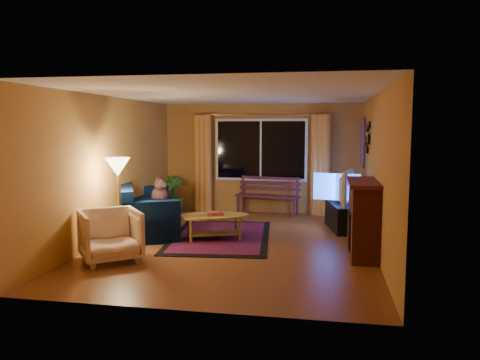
% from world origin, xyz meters
% --- Properties ---
extents(floor, '(4.50, 6.00, 0.02)m').
position_xyz_m(floor, '(0.00, 0.00, -0.01)').
color(floor, brown).
rests_on(floor, ground).
extents(ceiling, '(4.50, 6.00, 0.02)m').
position_xyz_m(ceiling, '(0.00, 0.00, 2.51)').
color(ceiling, white).
rests_on(ceiling, ground).
extents(wall_back, '(4.50, 0.02, 2.50)m').
position_xyz_m(wall_back, '(0.00, 3.01, 1.25)').
color(wall_back, '#C08239').
rests_on(wall_back, ground).
extents(wall_left, '(0.02, 6.00, 2.50)m').
position_xyz_m(wall_left, '(-2.26, 0.00, 1.25)').
color(wall_left, '#C08239').
rests_on(wall_left, ground).
extents(wall_right, '(0.02, 6.00, 2.50)m').
position_xyz_m(wall_right, '(2.26, 0.00, 1.25)').
color(wall_right, '#C08239').
rests_on(wall_right, ground).
extents(window, '(2.00, 0.02, 1.30)m').
position_xyz_m(window, '(0.00, 2.94, 1.45)').
color(window, black).
rests_on(window, wall_back).
extents(curtain_rod, '(3.20, 0.03, 0.03)m').
position_xyz_m(curtain_rod, '(0.00, 2.90, 2.25)').
color(curtain_rod, '#BF8C3F').
rests_on(curtain_rod, wall_back).
extents(curtain_left, '(0.36, 0.36, 2.24)m').
position_xyz_m(curtain_left, '(-1.35, 2.88, 1.12)').
color(curtain_left, orange).
rests_on(curtain_left, ground).
extents(curtain_right, '(0.36, 0.36, 2.24)m').
position_xyz_m(curtain_right, '(1.35, 2.88, 1.12)').
color(curtain_right, orange).
rests_on(curtain_right, ground).
extents(bench, '(1.48, 0.68, 0.43)m').
position_xyz_m(bench, '(0.19, 2.67, 0.21)').
color(bench, '#451827').
rests_on(bench, ground).
extents(potted_plant, '(0.53, 0.53, 0.86)m').
position_xyz_m(potted_plant, '(-1.98, 2.54, 0.43)').
color(potted_plant, '#235B1E').
rests_on(potted_plant, ground).
extents(sofa, '(1.82, 2.45, 0.91)m').
position_xyz_m(sofa, '(-1.84, 0.63, 0.46)').
color(sofa, '#041332').
rests_on(sofa, ground).
extents(dog, '(0.36, 0.45, 0.44)m').
position_xyz_m(dog, '(-1.79, 1.14, 0.67)').
color(dog, brown).
rests_on(dog, sofa).
extents(armchair, '(1.11, 1.11, 0.84)m').
position_xyz_m(armchair, '(-1.63, -1.38, 0.42)').
color(armchair, beige).
rests_on(armchair, ground).
extents(floor_lamp, '(0.25, 0.25, 1.47)m').
position_xyz_m(floor_lamp, '(-1.85, -0.60, 0.74)').
color(floor_lamp, '#BF8C3F').
rests_on(floor_lamp, ground).
extents(rug, '(1.99, 2.89, 0.02)m').
position_xyz_m(rug, '(-0.37, 0.39, 0.01)').
color(rug, maroon).
rests_on(rug, ground).
extents(coffee_table, '(1.56, 1.56, 0.44)m').
position_xyz_m(coffee_table, '(-0.43, 0.16, 0.22)').
color(coffee_table, '#A88237').
rests_on(coffee_table, ground).
extents(tv_console, '(0.62, 1.26, 0.50)m').
position_xyz_m(tv_console, '(1.78, 1.42, 0.25)').
color(tv_console, black).
rests_on(tv_console, ground).
extents(television, '(0.37, 1.13, 0.65)m').
position_xyz_m(television, '(1.78, 1.42, 0.83)').
color(television, black).
rests_on(television, tv_console).
extents(fireplace, '(0.40, 1.20, 1.10)m').
position_xyz_m(fireplace, '(2.05, -0.40, 0.55)').
color(fireplace, maroon).
rests_on(fireplace, ground).
extents(mirror_cluster, '(0.06, 0.60, 0.56)m').
position_xyz_m(mirror_cluster, '(2.21, 1.30, 1.80)').
color(mirror_cluster, black).
rests_on(mirror_cluster, wall_right).
extents(painting, '(0.04, 0.76, 0.96)m').
position_xyz_m(painting, '(2.22, 2.45, 1.65)').
color(painting, '#E05E31').
rests_on(painting, wall_right).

